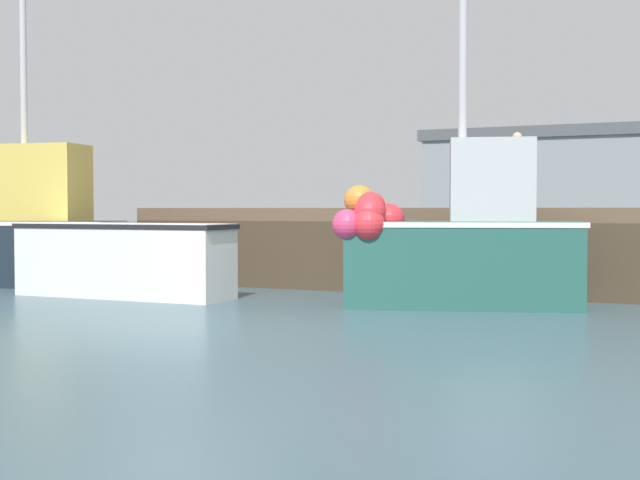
# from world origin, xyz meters

# --- Properties ---
(ground) EXTENTS (120.00, 160.00, 0.10)m
(ground) POSITION_xyz_m (0.00, 0.00, -0.05)
(ground) COLOR #38515B
(pier) EXTENTS (11.14, 6.91, 1.54)m
(pier) POSITION_xyz_m (1.09, 8.18, 1.28)
(pier) COLOR brown
(pier) RESTS_ON ground
(fishing_boat_near_left) EXTENTS (4.00, 1.72, 5.93)m
(fishing_boat_near_left) POSITION_xyz_m (-5.85, 3.71, 1.07)
(fishing_boat_near_left) COLOR #19232D
(fishing_boat_near_left) RESTS_ON ground
(fishing_boat_near_right) EXTENTS (4.00, 1.08, 1.27)m
(fishing_boat_near_right) POSITION_xyz_m (-2.98, 2.84, 0.67)
(fishing_boat_near_right) COLOR silver
(fishing_boat_near_right) RESTS_ON ground
(fishing_boat_mid) EXTENTS (3.80, 2.24, 4.94)m
(fishing_boat_mid) POSITION_xyz_m (2.68, 3.70, 0.99)
(fishing_boat_mid) COLOR #23564C
(fishing_boat_mid) RESTS_ON ground
(dockworker) EXTENTS (0.34, 0.34, 1.70)m
(dockworker) POSITION_xyz_m (2.30, 10.12, 2.39)
(dockworker) COLOR #2D3342
(dockworker) RESTS_ON pier
(warehouse) EXTENTS (10.81, 5.72, 5.08)m
(warehouse) POSITION_xyz_m (-0.27, 30.55, 2.56)
(warehouse) COLOR gray
(warehouse) RESTS_ON ground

